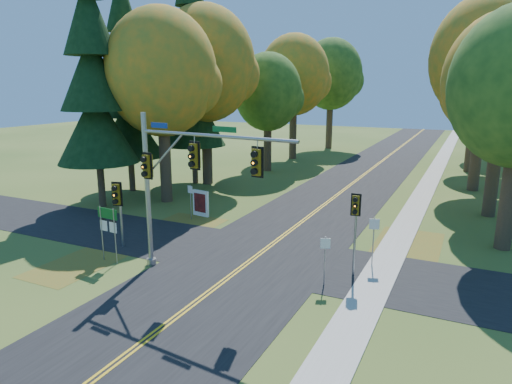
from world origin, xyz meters
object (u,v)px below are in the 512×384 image
at_px(route_sign_cluster, 108,224).
at_px(info_kiosk, 201,203).
at_px(traffic_mast, 178,174).
at_px(east_signal_pole, 356,214).

bearing_deg(route_sign_cluster, info_kiosk, 97.99).
bearing_deg(traffic_mast, info_kiosk, 123.53).
bearing_deg(traffic_mast, route_sign_cluster, -169.22).
height_order(east_signal_pole, info_kiosk, east_signal_pole).
bearing_deg(info_kiosk, traffic_mast, -53.80).
xyz_separation_m(east_signal_pole, info_kiosk, (-11.76, 5.48, -2.12)).
relative_size(traffic_mast, east_signal_pole, 2.07).
height_order(traffic_mast, info_kiosk, traffic_mast).
bearing_deg(info_kiosk, route_sign_cluster, -78.61).
distance_m(traffic_mast, route_sign_cluster, 4.95).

